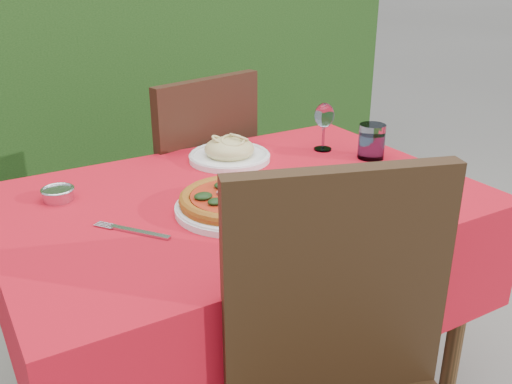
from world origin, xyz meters
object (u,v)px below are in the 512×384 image
fork (140,232)px  chair_far (192,184)px  pasta_plate (229,152)px  water_glass (371,143)px  pizza_plate (235,202)px  steel_ramekin (58,195)px  wine_glass (324,117)px

fork → chair_far: bearing=20.2°
pasta_plate → water_glass: water_glass is taller
pizza_plate → pasta_plate: (0.17, 0.35, -0.00)m
water_glass → steel_ramekin: 0.95m
chair_far → pasta_plate: 0.40m
chair_far → pizza_plate: 0.74m
chair_far → pasta_plate: (-0.01, -0.33, 0.22)m
pasta_plate → fork: size_ratio=1.18×
steel_ramekin → water_glass: bearing=-9.8°
chair_far → pasta_plate: chair_far is taller
wine_glass → chair_far: bearing=127.1°
pasta_plate → fork: bearing=-140.9°
water_glass → steel_ramekin: water_glass is taller
chair_far → steel_ramekin: chair_far is taller
pasta_plate → wine_glass: (0.31, -0.07, 0.08)m
wine_glass → pizza_plate: bearing=-149.9°
pasta_plate → steel_ramekin: size_ratio=3.19×
chair_far → water_glass: 0.71m
water_glass → fork: water_glass is taller
pasta_plate → wine_glass: 0.33m
water_glass → pizza_plate: bearing=-166.3°
chair_far → pizza_plate: chair_far is taller
pizza_plate → water_glass: size_ratio=3.35×
water_glass → wine_glass: size_ratio=0.69×
pizza_plate → pasta_plate: bearing=64.1°
chair_far → fork: chair_far is taller
water_glass → wine_glass: wine_glass is taller
pasta_plate → water_glass: bearing=-27.8°
pasta_plate → steel_ramekin: (-0.54, -0.05, -0.01)m
chair_far → water_glass: bearing=112.0°
water_glass → steel_ramekin: bearing=170.2°
pasta_plate → water_glass: (0.40, -0.21, 0.02)m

